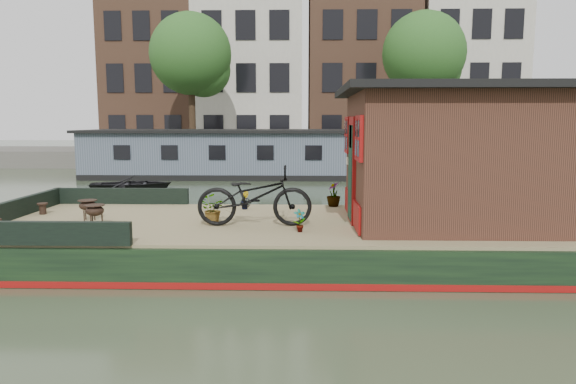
{
  "coord_description": "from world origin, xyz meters",
  "views": [
    {
      "loc": [
        -0.49,
        -9.25,
        2.46
      ],
      "look_at": [
        -0.75,
        0.5,
        1.12
      ],
      "focal_mm": 32.0,
      "sensor_mm": 36.0,
      "label": 1
    }
  ],
  "objects_px": {
    "potted_plant_a": "(300,221)",
    "brazier_front": "(95,216)",
    "brazier_rear": "(88,210)",
    "bicycle": "(255,196)",
    "cabin": "(451,155)",
    "dinghy": "(131,181)"
  },
  "relations": [
    {
      "from": "potted_plant_a",
      "to": "brazier_front",
      "type": "bearing_deg",
      "value": 174.89
    },
    {
      "from": "potted_plant_a",
      "to": "brazier_front",
      "type": "xyz_separation_m",
      "value": [
        -3.54,
        0.32,
        0.0
      ]
    },
    {
      "from": "brazier_rear",
      "to": "potted_plant_a",
      "type": "bearing_deg",
      "value": -12.78
    },
    {
      "from": "brazier_front",
      "to": "brazier_rear",
      "type": "relative_size",
      "value": 1.01
    },
    {
      "from": "bicycle",
      "to": "brazier_rear",
      "type": "xyz_separation_m",
      "value": [
        -3.12,
        0.38,
        -0.33
      ]
    },
    {
      "from": "cabin",
      "to": "bicycle",
      "type": "height_order",
      "value": "cabin"
    },
    {
      "from": "dinghy",
      "to": "brazier_front",
      "type": "bearing_deg",
      "value": -178.46
    },
    {
      "from": "brazier_rear",
      "to": "dinghy",
      "type": "bearing_deg",
      "value": 104.01
    },
    {
      "from": "potted_plant_a",
      "to": "dinghy",
      "type": "xyz_separation_m",
      "value": [
        -6.27,
        10.34,
        -0.54
      ]
    },
    {
      "from": "brazier_rear",
      "to": "bicycle",
      "type": "bearing_deg",
      "value": -6.95
    },
    {
      "from": "cabin",
      "to": "brazier_front",
      "type": "relative_size",
      "value": 10.23
    },
    {
      "from": "bicycle",
      "to": "potted_plant_a",
      "type": "xyz_separation_m",
      "value": [
        0.79,
        -0.51,
        -0.33
      ]
    },
    {
      "from": "cabin",
      "to": "bicycle",
      "type": "xyz_separation_m",
      "value": [
        -3.5,
        -0.42,
        -0.7
      ]
    },
    {
      "from": "potted_plant_a",
      "to": "brazier_rear",
      "type": "height_order",
      "value": "brazier_rear"
    },
    {
      "from": "cabin",
      "to": "dinghy",
      "type": "distance_m",
      "value": 13.11
    },
    {
      "from": "cabin",
      "to": "potted_plant_a",
      "type": "relative_size",
      "value": 10.45
    },
    {
      "from": "cabin",
      "to": "potted_plant_a",
      "type": "xyz_separation_m",
      "value": [
        -2.71,
        -0.93,
        -1.04
      ]
    },
    {
      "from": "bicycle",
      "to": "potted_plant_a",
      "type": "height_order",
      "value": "bicycle"
    },
    {
      "from": "cabin",
      "to": "dinghy",
      "type": "bearing_deg",
      "value": 133.62
    },
    {
      "from": "brazier_rear",
      "to": "brazier_front",
      "type": "bearing_deg",
      "value": -57.51
    },
    {
      "from": "potted_plant_a",
      "to": "bicycle",
      "type": "bearing_deg",
      "value": 147.29
    },
    {
      "from": "bicycle",
      "to": "brazier_rear",
      "type": "bearing_deg",
      "value": 81.2
    }
  ]
}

